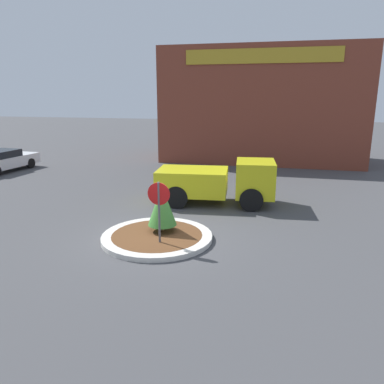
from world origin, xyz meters
The scene contains 7 objects.
ground_plane centered at (0.00, 0.00, 0.00)m, with size 120.00×120.00×0.00m, color #474749.
traffic_island centered at (0.00, 0.00, 0.08)m, with size 3.67×3.67×0.16m.
stop_sign centered at (0.29, -0.58, 1.46)m, with size 0.71×0.07×2.11m.
island_shrub centered at (0.07, 0.39, 1.07)m, with size 0.97×0.97×1.59m.
utility_truck centered at (1.26, 4.62, 1.02)m, with size 5.19×2.54×1.93m.
storefront_building centered at (2.35, 16.73, 3.90)m, with size 13.73×6.07×7.79m.
parked_sedan_white centered at (-12.95, 8.50, 0.70)m, with size 2.20×4.71×1.35m.
Camera 1 is at (3.83, -11.05, 4.67)m, focal length 35.00 mm.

